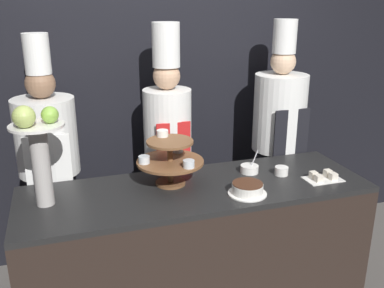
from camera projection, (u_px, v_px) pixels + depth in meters
The scene contains 11 objects.
wall_back at pixel (159, 80), 3.34m from camera, with size 10.00×0.06×2.80m.
buffet_counter at pixel (197, 249), 2.80m from camera, with size 2.17×0.69×0.89m.
tiered_stand at pixel (170, 158), 2.65m from camera, with size 0.42×0.42×0.33m.
fruit_pedestal at pixel (38, 145), 2.31m from camera, with size 0.29×0.29×0.59m.
cake_round at pixel (247, 189), 2.55m from camera, with size 0.23×0.23×0.07m.
cup_white at pixel (281, 171), 2.83m from camera, with size 0.09×0.09×0.06m.
cake_square_tray at pixel (323, 177), 2.76m from camera, with size 0.24×0.15×0.05m.
serving_bowl_far at pixel (249, 169), 2.87m from camera, with size 0.12×0.12×0.15m.
chef_left at pixel (49, 161), 2.88m from camera, with size 0.40×0.40×1.80m.
chef_center_left at pixel (168, 142), 3.10m from camera, with size 0.34×0.34×1.86m.
chef_center_right at pixel (278, 133), 3.37m from camera, with size 0.41×0.41×1.86m.
Camera 1 is at (-0.77, -1.96, 2.00)m, focal length 40.00 mm.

